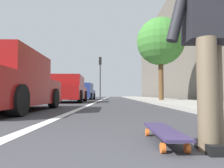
{
  "coord_description": "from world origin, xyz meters",
  "views": [
    {
      "loc": [
        -0.55,
        0.22,
        0.4
      ],
      "look_at": [
        13.26,
        0.3,
        1.15
      ],
      "focal_mm": 32.87,
      "sensor_mm": 36.0,
      "label": 1
    }
  ],
  "objects_px": {
    "parked_car_near": "(4,83)",
    "street_tree_mid": "(161,42)",
    "skateboard": "(164,132)",
    "traffic_light": "(100,70)",
    "parked_car_far": "(83,92)",
    "skater_person": "(210,28)",
    "parked_car_mid": "(68,90)"
  },
  "relations": [
    {
      "from": "parked_car_near",
      "to": "street_tree_mid",
      "type": "relative_size",
      "value": 0.79
    },
    {
      "from": "skateboard",
      "to": "street_tree_mid",
      "type": "distance_m",
      "value": 11.8
    },
    {
      "from": "skateboard",
      "to": "traffic_light",
      "type": "height_order",
      "value": "traffic_light"
    },
    {
      "from": "skateboard",
      "to": "parked_car_near",
      "type": "xyz_separation_m",
      "value": [
        3.3,
        3.14,
        0.6
      ]
    },
    {
      "from": "street_tree_mid",
      "to": "parked_car_far",
      "type": "bearing_deg",
      "value": 44.42
    },
    {
      "from": "skater_person",
      "to": "parked_car_near",
      "type": "bearing_deg",
      "value": 45.33
    },
    {
      "from": "skater_person",
      "to": "parked_car_mid",
      "type": "height_order",
      "value": "skater_person"
    },
    {
      "from": "skater_person",
      "to": "traffic_light",
      "type": "relative_size",
      "value": 0.37
    },
    {
      "from": "parked_car_far",
      "to": "street_tree_mid",
      "type": "distance_m",
      "value": 8.74
    },
    {
      "from": "skater_person",
      "to": "street_tree_mid",
      "type": "xyz_separation_m",
      "value": [
        11.08,
        -2.19,
        2.81
      ]
    },
    {
      "from": "parked_car_mid",
      "to": "street_tree_mid",
      "type": "distance_m",
      "value": 6.38
    },
    {
      "from": "parked_car_far",
      "to": "street_tree_mid",
      "type": "xyz_separation_m",
      "value": [
        -5.85,
        -5.73,
        3.05
      ]
    },
    {
      "from": "parked_car_near",
      "to": "parked_car_mid",
      "type": "height_order",
      "value": "parked_car_mid"
    },
    {
      "from": "skater_person",
      "to": "parked_car_near",
      "type": "relative_size",
      "value": 0.4
    },
    {
      "from": "skateboard",
      "to": "parked_car_far",
      "type": "bearing_deg",
      "value": 10.77
    },
    {
      "from": "street_tree_mid",
      "to": "parked_car_mid",
      "type": "bearing_deg",
      "value": 100.2
    },
    {
      "from": "skateboard",
      "to": "skater_person",
      "type": "height_order",
      "value": "skater_person"
    },
    {
      "from": "skateboard",
      "to": "skater_person",
      "type": "xyz_separation_m",
      "value": [
        -0.15,
        -0.35,
        0.84
      ]
    },
    {
      "from": "parked_car_near",
      "to": "parked_car_far",
      "type": "xyz_separation_m",
      "value": [
        13.49,
        0.05,
        -0.0
      ]
    },
    {
      "from": "street_tree_mid",
      "to": "traffic_light",
      "type": "bearing_deg",
      "value": 25.93
    },
    {
      "from": "skateboard",
      "to": "parked_car_far",
      "type": "relative_size",
      "value": 0.2
    },
    {
      "from": "parked_car_near",
      "to": "traffic_light",
      "type": "height_order",
      "value": "traffic_light"
    },
    {
      "from": "parked_car_far",
      "to": "parked_car_near",
      "type": "bearing_deg",
      "value": -179.78
    },
    {
      "from": "skateboard",
      "to": "parked_car_near",
      "type": "relative_size",
      "value": 0.2
    },
    {
      "from": "skateboard",
      "to": "parked_car_mid",
      "type": "xyz_separation_m",
      "value": [
        9.94,
        2.99,
        0.63
      ]
    },
    {
      "from": "skateboard",
      "to": "parked_car_mid",
      "type": "distance_m",
      "value": 10.4
    },
    {
      "from": "parked_car_mid",
      "to": "traffic_light",
      "type": "height_order",
      "value": "traffic_light"
    },
    {
      "from": "skateboard",
      "to": "skater_person",
      "type": "bearing_deg",
      "value": -113.35
    },
    {
      "from": "parked_car_mid",
      "to": "parked_car_far",
      "type": "bearing_deg",
      "value": 1.72
    },
    {
      "from": "parked_car_near",
      "to": "street_tree_mid",
      "type": "height_order",
      "value": "street_tree_mid"
    },
    {
      "from": "parked_car_far",
      "to": "traffic_light",
      "type": "xyz_separation_m",
      "value": [
        3.1,
        -1.38,
        2.36
      ]
    },
    {
      "from": "parked_car_mid",
      "to": "street_tree_mid",
      "type": "relative_size",
      "value": 0.87
    }
  ]
}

